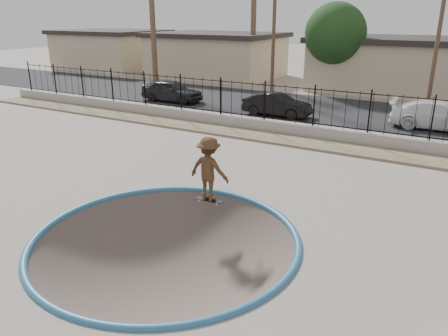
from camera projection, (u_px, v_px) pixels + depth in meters
ground at (322, 151)px, 22.32m from camera, size 120.00×120.00×2.20m
bowl_pit at (166, 240)px, 11.35m from camera, size 6.84×6.84×1.80m
coping_ring at (166, 240)px, 11.35m from camera, size 7.04×7.04×0.20m
rock_strip at (304, 143)px, 19.65m from camera, size 42.00×1.60×0.11m
retaining_wall at (312, 132)px, 20.47m from camera, size 42.00×0.45×0.60m
fence at (314, 107)px, 20.07m from camera, size 40.00×0.04×1.80m
street at (350, 112)px, 26.03m from camera, size 90.00×8.00×0.04m
house_west_far at (111, 49)px, 46.33m from camera, size 10.60×8.60×3.90m
house_west at (216, 54)px, 40.20m from camera, size 11.60×8.60×3.90m
house_center at (385, 63)px, 33.12m from camera, size 10.60×8.60×3.90m
utility_pole_left at (274, 27)px, 28.92m from camera, size 1.70×0.24×9.00m
utility_pole_mid at (440, 25)px, 24.12m from camera, size 1.70×0.24×9.50m
street_tree_left at (335, 34)px, 30.94m from camera, size 4.32×4.32×6.36m
skater at (209, 172)px, 13.28m from camera, size 1.31×0.77×2.00m
skateboard at (209, 200)px, 13.59m from camera, size 0.92×0.28×0.08m
car_a at (172, 91)px, 28.70m from camera, size 4.21×1.82×1.42m
car_b at (277, 105)px, 24.67m from camera, size 3.89×1.44×1.27m
car_c at (440, 116)px, 21.80m from camera, size 4.87×2.20×1.39m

